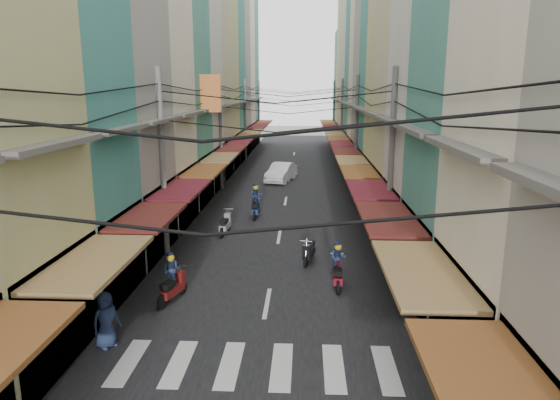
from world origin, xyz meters
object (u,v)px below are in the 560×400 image
(market_umbrella, at_px, (477,239))
(white_car, at_px, (281,181))
(bicycle, at_px, (411,267))
(traffic_sign, at_px, (408,239))

(market_umbrella, bearing_deg, white_car, 109.23)
(bicycle, distance_m, traffic_sign, 3.96)
(traffic_sign, bearing_deg, market_umbrella, -1.39)
(white_car, bearing_deg, market_umbrella, -57.46)
(white_car, distance_m, market_umbrella, 23.90)
(bicycle, xyz_separation_m, traffic_sign, (-0.86, -3.16, 2.22))
(bicycle, bearing_deg, traffic_sign, -175.11)
(traffic_sign, bearing_deg, white_car, 103.78)
(bicycle, height_order, traffic_sign, traffic_sign)
(market_umbrella, distance_m, traffic_sign, 2.34)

